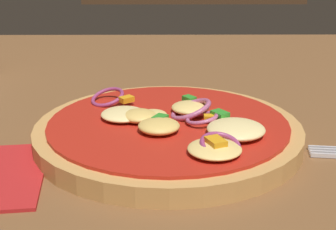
% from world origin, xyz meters
% --- Properties ---
extents(dining_table, '(1.31, 1.04, 0.03)m').
position_xyz_m(dining_table, '(0.00, 0.00, 0.02)').
color(dining_table, brown).
rests_on(dining_table, ground).
extents(pizza, '(0.25, 0.25, 0.04)m').
position_xyz_m(pizza, '(-0.02, -0.01, 0.04)').
color(pizza, tan).
rests_on(pizza, dining_table).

